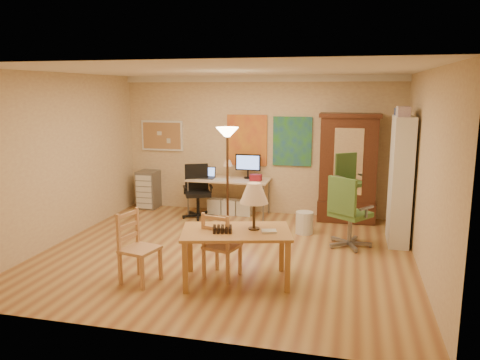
% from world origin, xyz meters
% --- Properties ---
extents(floor, '(5.50, 5.50, 0.00)m').
position_xyz_m(floor, '(0.00, 0.00, 0.00)').
color(floor, brown).
rests_on(floor, ground).
extents(crown_molding, '(5.50, 0.08, 0.12)m').
position_xyz_m(crown_molding, '(0.00, 2.46, 2.64)').
color(crown_molding, white).
rests_on(crown_molding, floor).
extents(corkboard, '(0.90, 0.04, 0.62)m').
position_xyz_m(corkboard, '(-2.05, 2.47, 1.50)').
color(corkboard, tan).
rests_on(corkboard, floor).
extents(art_panel_left, '(0.80, 0.04, 1.00)m').
position_xyz_m(art_panel_left, '(-0.25, 2.47, 1.45)').
color(art_panel_left, gold).
rests_on(art_panel_left, floor).
extents(art_panel_right, '(0.75, 0.04, 0.95)m').
position_xyz_m(art_panel_right, '(0.65, 2.47, 1.45)').
color(art_panel_right, '#215886').
rests_on(art_panel_right, floor).
extents(dining_table, '(1.53, 1.14, 1.28)m').
position_xyz_m(dining_table, '(0.48, -0.97, 0.81)').
color(dining_table, '#9B5D32').
rests_on(dining_table, floor).
extents(ladder_chair_back, '(0.50, 0.48, 0.89)m').
position_xyz_m(ladder_chair_back, '(0.18, -0.94, 0.42)').
color(ladder_chair_back, '#BA7955').
rests_on(ladder_chair_back, floor).
extents(ladder_chair_left, '(0.49, 0.51, 0.92)m').
position_xyz_m(ladder_chair_left, '(-0.81, -1.31, 0.43)').
color(ladder_chair_left, '#BA7955').
rests_on(ladder_chair_left, floor).
extents(torchiere_lamp, '(0.34, 0.34, 1.88)m').
position_xyz_m(torchiere_lamp, '(-0.04, 0.22, 1.51)').
color(torchiere_lamp, '#422A1A').
rests_on(torchiere_lamp, floor).
extents(computer_desk, '(1.59, 0.69, 1.20)m').
position_xyz_m(computer_desk, '(-0.50, 2.16, 0.44)').
color(computer_desk, '#C2A78E').
rests_on(computer_desk, floor).
extents(office_chair_black, '(0.63, 0.63, 1.02)m').
position_xyz_m(office_chair_black, '(-1.08, 1.83, 0.27)').
color(office_chair_black, black).
rests_on(office_chair_black, floor).
extents(office_chair_green, '(0.72, 0.72, 1.13)m').
position_xyz_m(office_chair_green, '(1.78, 0.72, 0.30)').
color(office_chair_green, slate).
rests_on(office_chair_green, floor).
extents(drawer_cart, '(0.39, 0.47, 0.78)m').
position_xyz_m(drawer_cart, '(-2.31, 2.27, 0.39)').
color(drawer_cart, slate).
rests_on(drawer_cart, floor).
extents(armoire, '(1.09, 0.52, 2.01)m').
position_xyz_m(armoire, '(1.73, 2.24, 0.88)').
color(armoire, '#36170E').
rests_on(armoire, floor).
extents(bookshelf, '(0.31, 0.81, 2.03)m').
position_xyz_m(bookshelf, '(2.55, 1.13, 1.01)').
color(bookshelf, white).
rests_on(bookshelf, floor).
extents(wastebin, '(0.30, 0.30, 0.38)m').
position_xyz_m(wastebin, '(1.04, 1.26, 0.19)').
color(wastebin, silver).
rests_on(wastebin, floor).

